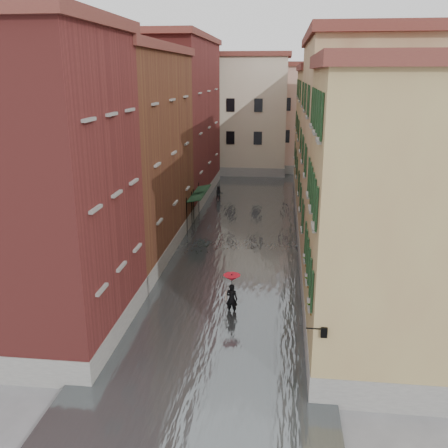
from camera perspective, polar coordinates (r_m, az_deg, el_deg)
The scene contains 16 objects.
ground at distance 24.25m, azimuth -0.61°, elevation -10.97°, with size 120.00×120.00×0.00m, color slate.
floodwater at distance 36.15m, azimuth 2.02°, elevation -1.21°, with size 10.00×60.00×0.20m, color #4F5558.
building_left_near at distance 22.13m, azimuth -19.68°, elevation 3.28°, with size 6.00×8.00×13.00m, color maroon.
building_left_mid at distance 32.20m, azimuth -11.10°, elevation 7.51°, with size 6.00×14.00×12.50m, color brown.
building_left_far at distance 46.50m, azimuth -5.52°, elevation 11.48°, with size 6.00×16.00×14.00m, color maroon.
building_right_near at distance 20.49m, azimuth 18.39°, elevation 0.20°, with size 6.00×8.00×11.50m, color #97774E.
building_right_mid at distance 30.93m, azimuth 14.65°, elevation 7.37°, with size 6.00×14.00×13.00m, color tan.
building_right_far at distance 45.79m, azimuth 12.17°, elevation 9.53°, with size 6.00×16.00×11.50m, color #97774E.
building_end_cream at distance 59.73m, azimuth 1.22°, elevation 12.26°, with size 12.00×9.00×13.00m, color beige.
building_end_pink at distance 61.57m, azimuth 9.94°, elevation 11.69°, with size 10.00×9.00×12.00m, color tan.
awning_near at distance 36.97m, azimuth -3.20°, elevation 2.99°, with size 1.09×2.80×2.80m.
awning_far at distance 39.08m, azimuth -2.64°, elevation 3.79°, with size 1.09×3.26×2.80m.
wall_lantern at distance 17.45m, azimuth 11.29°, elevation -11.97°, with size 0.71×0.22×0.35m.
window_planters at distance 20.60m, azimuth 10.04°, elevation -5.69°, with size 0.59×5.60×0.84m.
pedestrian_main at distance 24.32m, azimuth 0.88°, elevation -7.73°, with size 0.85×0.85×2.06m.
pedestrian_far at distance 45.55m, azimuth -0.57°, elevation 3.45°, with size 0.71×0.55×1.46m, color black.
Camera 1 is at (2.77, -21.25, 11.34)m, focal length 40.00 mm.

